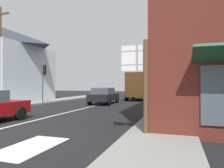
{
  "coord_description": "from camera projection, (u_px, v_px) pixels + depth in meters",
  "views": [
    {
      "loc": [
        6.62,
        -5.68,
        1.71
      ],
      "look_at": [
        1.57,
        9.72,
        1.79
      ],
      "focal_mm": 32.91,
      "sensor_mm": 36.0,
      "label": 1
    }
  ],
  "objects": [
    {
      "name": "traffic_light_far_right",
      "position": [
        166.0,
        77.0,
        23.19
      ],
      "size": [
        0.3,
        0.49,
        3.61
      ],
      "color": "#47474C",
      "rests_on": "ground"
    },
    {
      "name": "ground_plane",
      "position": [
        95.0,
        106.0,
        16.95
      ],
      "size": [
        80.0,
        80.0,
        0.0
      ],
      "primitive_type": "plane",
      "color": "black"
    },
    {
      "name": "clapboard_house_left",
      "position": [
        3.0,
        64.0,
        21.79
      ],
      "size": [
        8.31,
        9.0,
        7.84
      ],
      "color": "silver",
      "rests_on": "ground"
    },
    {
      "name": "sedan_far",
      "position": [
        104.0,
        95.0,
        18.63
      ],
      "size": [
        2.09,
        4.26,
        1.47
      ],
      "color": "black",
      "rests_on": "ground"
    },
    {
      "name": "route_sign_post",
      "position": [
        146.0,
        76.0,
        6.74
      ],
      "size": [
        1.66,
        0.14,
        3.2
      ],
      "color": "brown",
      "rests_on": "ground"
    },
    {
      "name": "traffic_light_near_right",
      "position": [
        160.0,
        71.0,
        15.68
      ],
      "size": [
        0.3,
        0.49,
        3.77
      ],
      "color": "#47474C",
      "rests_on": "ground"
    },
    {
      "name": "sidewalk_right",
      "position": [
        170.0,
        111.0,
        13.16
      ],
      "size": [
        2.24,
        44.0,
        0.14
      ],
      "primitive_type": "cube",
      "color": "gray",
      "rests_on": "ground"
    },
    {
      "name": "lane_turn_arrow",
      "position": [
        30.0,
        147.0,
        5.65
      ],
      "size": [
        1.2,
        2.2,
        0.01
      ],
      "primitive_type": "cube",
      "color": "silver",
      "rests_on": "ground"
    },
    {
      "name": "sidewalk_left",
      "position": [
        18.0,
        105.0,
        16.94
      ],
      "size": [
        2.24,
        44.0,
        0.14
      ],
      "primitive_type": "cube",
      "color": "gray",
      "rests_on": "ground"
    },
    {
      "name": "traffic_light_near_left",
      "position": [
        44.0,
        75.0,
        18.88
      ],
      "size": [
        0.3,
        0.49,
        3.56
      ],
      "color": "#47474C",
      "rests_on": "ground"
    },
    {
      "name": "delivery_truck",
      "position": [
        139.0,
        86.0,
        23.31
      ],
      "size": [
        2.5,
        5.01,
        3.05
      ],
      "color": "#4C2D14",
      "rests_on": "ground"
    },
    {
      "name": "utility_pole",
      "position": [
        0.0,
        53.0,
        17.08
      ],
      "size": [
        1.8,
        0.24,
        8.24
      ],
      "color": "brown",
      "rests_on": "ground"
    },
    {
      "name": "lane_centre_stripe",
      "position": [
        71.0,
        112.0,
        13.15
      ],
      "size": [
        0.16,
        12.0,
        0.01
      ],
      "primitive_type": "cube",
      "color": "silver",
      "rests_on": "ground"
    }
  ]
}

